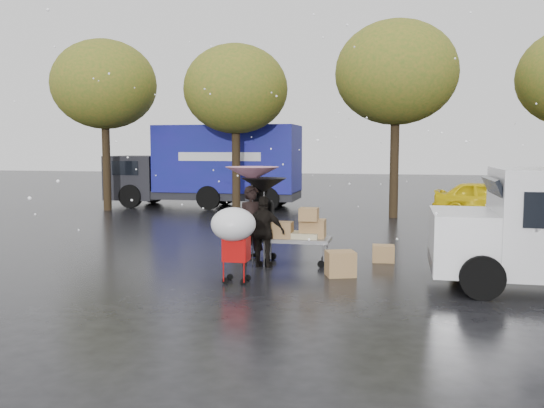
% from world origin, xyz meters
% --- Properties ---
extents(ground, '(90.00, 90.00, 0.00)m').
position_xyz_m(ground, '(0.00, 0.00, 0.00)').
color(ground, black).
rests_on(ground, ground).
extents(person_pink, '(0.76, 0.65, 1.75)m').
position_xyz_m(person_pink, '(-0.41, 0.57, 0.87)').
color(person_pink, black).
rests_on(person_pink, ground).
extents(person_middle, '(1.13, 1.08, 1.84)m').
position_xyz_m(person_middle, '(-0.38, 1.16, 0.92)').
color(person_middle, black).
rests_on(person_middle, ground).
extents(person_black, '(0.93, 0.45, 1.54)m').
position_xyz_m(person_black, '(-0.12, 0.43, 0.77)').
color(person_black, black).
rests_on(person_black, ground).
extents(umbrella_pink, '(1.18, 1.18, 2.16)m').
position_xyz_m(umbrella_pink, '(-0.41, 0.57, 2.00)').
color(umbrella_pink, '#4C4C4C').
rests_on(umbrella_pink, ground).
extents(umbrella_black, '(0.98, 0.98, 1.93)m').
position_xyz_m(umbrella_black, '(-0.12, 0.43, 1.77)').
color(umbrella_black, '#4C4C4C').
rests_on(umbrella_black, ground).
extents(vendor_cart, '(1.52, 0.80, 1.27)m').
position_xyz_m(vendor_cart, '(0.58, 0.92, 0.73)').
color(vendor_cart, slate).
rests_on(vendor_cart, ground).
extents(shopping_cart, '(0.84, 0.84, 1.46)m').
position_xyz_m(shopping_cart, '(-0.30, -1.24, 1.06)').
color(shopping_cart, '#B60A0A').
rests_on(shopping_cart, ground).
extents(blue_truck, '(8.30, 2.60, 3.50)m').
position_xyz_m(blue_truck, '(-5.33, 12.21, 1.76)').
color(blue_truck, navy).
rests_on(blue_truck, ground).
extents(box_ground_near, '(0.68, 0.61, 0.50)m').
position_xyz_m(box_ground_near, '(1.58, -0.10, 0.25)').
color(box_ground_near, '#9A7543').
rests_on(box_ground_near, ground).
extents(box_ground_far, '(0.51, 0.40, 0.38)m').
position_xyz_m(box_ground_far, '(2.38, 1.56, 0.19)').
color(box_ground_far, '#9A7543').
rests_on(box_ground_far, ground).
extents(yellow_taxi, '(4.10, 2.36, 1.31)m').
position_xyz_m(yellow_taxi, '(5.94, 11.43, 0.66)').
color(yellow_taxi, yellow).
rests_on(yellow_taxi, ground).
extents(tree_row, '(21.60, 4.40, 7.12)m').
position_xyz_m(tree_row, '(-0.47, 10.00, 5.02)').
color(tree_row, black).
rests_on(tree_row, ground).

